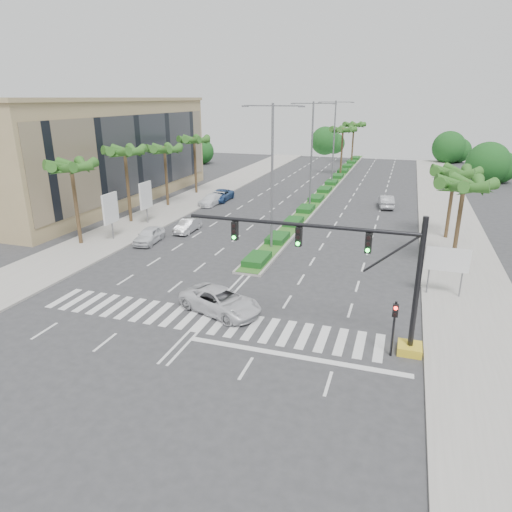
{
  "coord_description": "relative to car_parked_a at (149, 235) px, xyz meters",
  "views": [
    {
      "loc": [
        10.4,
        -21.94,
        12.41
      ],
      "look_at": [
        1.99,
        3.71,
        3.0
      ],
      "focal_mm": 32.0,
      "sensor_mm": 36.0,
      "label": 1
    }
  ],
  "objects": [
    {
      "name": "ground",
      "position": [
        10.95,
        -12.34,
        -0.7
      ],
      "size": [
        160.0,
        160.0,
        0.0
      ],
      "primitive_type": "plane",
      "color": "#333335",
      "rests_on": "ground"
    },
    {
      "name": "footpath_right",
      "position": [
        26.15,
        7.66,
        -0.62
      ],
      "size": [
        6.0,
        120.0,
        0.15
      ],
      "primitive_type": "cube",
      "color": "gray",
      "rests_on": "ground"
    },
    {
      "name": "footpath_left",
      "position": [
        -4.25,
        7.66,
        -0.62
      ],
      "size": [
        6.0,
        120.0,
        0.15
      ],
      "primitive_type": "cube",
      "color": "gray",
      "rests_on": "ground"
    },
    {
      "name": "median",
      "position": [
        10.95,
        32.66,
        -0.6
      ],
      "size": [
        2.2,
        75.0,
        0.2
      ],
      "primitive_type": "cube",
      "color": "gray",
      "rests_on": "ground"
    },
    {
      "name": "median_grass",
      "position": [
        10.95,
        32.66,
        -0.48
      ],
      "size": [
        1.8,
        75.0,
        0.04
      ],
      "primitive_type": "cube",
      "color": "#285E20",
      "rests_on": "median"
    },
    {
      "name": "building",
      "position": [
        -15.05,
        13.66,
        5.3
      ],
      "size": [
        12.0,
        36.0,
        12.0
      ],
      "primitive_type": "cube",
      "color": "tan",
      "rests_on": "ground"
    },
    {
      "name": "signal_gantry",
      "position": [
        20.22,
        -12.34,
        2.76
      ],
      "size": [
        12.6,
        1.2,
        7.2
      ],
      "color": "gold",
      "rests_on": "ground"
    },
    {
      "name": "pedestrian_signal",
      "position": [
        21.55,
        -13.01,
        1.35
      ],
      "size": [
        0.28,
        0.36,
        3.0
      ],
      "color": "black",
      "rests_on": "ground"
    },
    {
      "name": "direction_sign",
      "position": [
        24.45,
        -4.35,
        1.76
      ],
      "size": [
        2.7,
        0.11,
        3.4
      ],
      "color": "slate",
      "rests_on": "ground"
    },
    {
      "name": "billboard_near",
      "position": [
        -3.55,
        -0.34,
        2.27
      ],
      "size": [
        0.18,
        2.1,
        4.35
      ],
      "color": "slate",
      "rests_on": "ground"
    },
    {
      "name": "billboard_far",
      "position": [
        -3.55,
        5.66,
        2.27
      ],
      "size": [
        0.18,
        2.1,
        4.35
      ],
      "color": "slate",
      "rests_on": "ground"
    },
    {
      "name": "palm_left_near",
      "position": [
        -5.55,
        -2.34,
        5.99
      ],
      "size": [
        4.57,
        4.68,
        7.55
      ],
      "color": "brown",
      "rests_on": "ground"
    },
    {
      "name": "palm_left_mid",
      "position": [
        -5.55,
        5.66,
        6.38
      ],
      "size": [
        4.57,
        4.68,
        7.95
      ],
      "color": "brown",
      "rests_on": "ground"
    },
    {
      "name": "palm_left_far",
      "position": [
        -5.55,
        13.66,
        5.8
      ],
      "size": [
        4.57,
        4.68,
        7.35
      ],
      "color": "brown",
      "rests_on": "ground"
    },
    {
      "name": "palm_left_end",
      "position": [
        -5.55,
        21.66,
        6.19
      ],
      "size": [
        4.57,
        4.68,
        7.75
      ],
      "color": "brown",
      "rests_on": "ground"
    },
    {
      "name": "palm_right_near",
      "position": [
        25.45,
        1.66,
        5.51
      ],
      "size": [
        4.57,
        4.68,
        7.05
      ],
      "color": "brown",
      "rests_on": "ground"
    },
    {
      "name": "palm_right_far",
      "position": [
        25.45,
        9.66,
        5.22
      ],
      "size": [
        4.57,
        4.68,
        6.75
      ],
      "color": "brown",
      "rests_on": "ground"
    },
    {
      "name": "palm_median_a",
      "position": [
        10.95,
        42.66,
        6.48
      ],
      "size": [
        4.57,
        4.68,
        8.05
      ],
      "color": "brown",
      "rests_on": "ground"
    },
    {
      "name": "palm_median_b",
      "position": [
        10.95,
        57.66,
        6.48
      ],
      "size": [
        4.57,
        4.68,
        8.05
      ],
      "color": "brown",
      "rests_on": "ground"
    },
    {
      "name": "streetlight_near",
      "position": [
        10.95,
        1.66,
        6.11
      ],
      "size": [
        5.1,
        0.25,
        12.0
      ],
      "color": "slate",
      "rests_on": "ground"
    },
    {
      "name": "streetlight_mid",
      "position": [
        10.95,
        17.66,
        6.11
      ],
      "size": [
        5.1,
        0.25,
        12.0
      ],
      "color": "slate",
      "rests_on": "ground"
    },
    {
      "name": "streetlight_far",
      "position": [
        10.95,
        33.66,
        6.11
      ],
      "size": [
        5.1,
        0.25,
        12.0
      ],
      "color": "slate",
      "rests_on": "ground"
    },
    {
      "name": "car_parked_a",
      "position": [
        0.0,
        0.0,
        0.0
      ],
      "size": [
        1.99,
        4.21,
        1.39
      ],
      "primitive_type": "imported",
      "rotation": [
        0.0,
        0.0,
        0.09
      ],
      "color": "silver",
      "rests_on": "ground"
    },
    {
      "name": "car_parked_b",
      "position": [
        1.71,
        4.29,
        -0.06
      ],
      "size": [
        1.37,
        3.89,
        1.28
      ],
      "primitive_type": "imported",
      "rotation": [
        0.0,
        0.0,
        0.0
      ],
      "color": "silver",
      "rests_on": "ground"
    },
    {
      "name": "car_parked_c",
      "position": [
        -0.69,
        18.39,
        -0.0
      ],
      "size": [
        2.39,
        5.02,
        1.38
      ],
      "primitive_type": "imported",
      "rotation": [
        0.0,
        0.0,
        0.02
      ],
      "color": "navy",
      "rests_on": "ground"
    },
    {
      "name": "car_parked_d",
      "position": [
        -0.85,
        15.88,
        -0.05
      ],
      "size": [
        2.14,
        4.58,
        1.29
      ],
      "primitive_type": "imported",
      "rotation": [
        0.0,
        0.0,
        -0.07
      ],
      "color": "white",
      "rests_on": "ground"
    },
    {
      "name": "car_crossing",
      "position": [
        11.46,
        -11.01,
        0.04
      ],
      "size": [
        5.85,
        4.16,
        1.48
      ],
      "primitive_type": "imported",
      "rotation": [
        0.0,
        0.0,
        1.21
      ],
      "color": "silver",
      "rests_on": "ground"
    },
    {
      "name": "car_right",
      "position": [
        19.45,
        21.1,
        0.05
      ],
      "size": [
        2.18,
        4.67,
        1.48
      ],
      "primitive_type": "imported",
      "rotation": [
        0.0,
        0.0,
        3.28
      ],
      "color": "#B0B0B5",
      "rests_on": "ground"
    }
  ]
}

